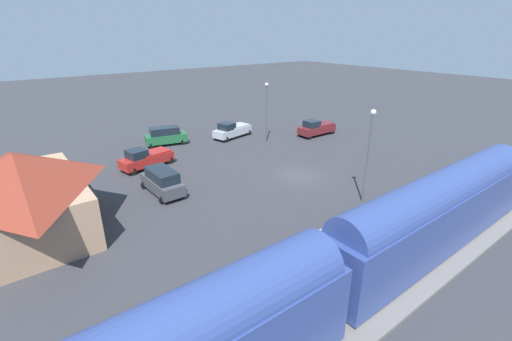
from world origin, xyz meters
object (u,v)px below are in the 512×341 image
Objects in this scene: suv_green at (166,136)px; pickup_silver at (232,130)px; light_pole_near_platform at (369,146)px; light_pole_lot_center at (266,105)px; pickup_red at (146,158)px; pedestrian_on_platform at (372,217)px; pickup_maroon at (316,128)px; station_building at (22,193)px; suv_charcoal at (162,181)px.

suv_green is 0.92× the size of pickup_silver.
light_pole_near_platform is 18.30m from light_pole_lot_center.
pickup_red is at bearing 31.52° from light_pole_near_platform.
pedestrian_on_platform is 23.03m from pickup_red.
light_pole_lot_center is (1.74, 7.25, 3.65)m from pickup_maroon.
light_pole_near_platform is (3.40, -3.65, 3.56)m from pedestrian_on_platform.
station_building reaches higher than pickup_maroon.
light_pole_lot_center reaches higher than pickup_maroon.
pickup_red and pickup_maroon have the same top height.
light_pole_lot_center is (21.22, -7.83, 3.39)m from pedestrian_on_platform.
suv_charcoal is 0.91× the size of pickup_maroon.
suv_charcoal is 0.67× the size of light_pole_lot_center.
station_building is at bearing 122.94° from pickup_red.
suv_charcoal is (-12.97, 6.04, 0.00)m from suv_green.
pickup_maroon is (-5.95, -9.62, 0.00)m from pickup_silver.
light_pole_lot_center reaches higher than suv_green.
pickup_maroon is at bearing -79.04° from suv_charcoal.
pickup_red is 6.97m from suv_charcoal.
light_pole_lot_center is at bearing -75.95° from station_building.
suv_charcoal is at bearing 155.04° from suv_green.
pickup_maroon is at bearing -37.74° from pedestrian_on_platform.
pickup_silver is 1.00× the size of pickup_red.
light_pole_lot_center reaches higher than pedestrian_on_platform.
pedestrian_on_platform is 0.22× the size of light_pole_near_platform.
pedestrian_on_platform is 6.13m from light_pole_near_platform.
station_building is at bearing 104.05° from light_pole_lot_center.
pickup_silver is (10.83, -24.06, -1.97)m from station_building.
station_building is 10.03m from suv_charcoal.
pickup_red is at bearing 141.30° from suv_green.
suv_charcoal reaches higher than pickup_maroon.
pickup_red is (21.74, 7.59, -0.25)m from pedestrian_on_platform.
light_pole_near_platform reaches higher than pedestrian_on_platform.
pickup_silver is at bearing -74.20° from pickup_red.
station_building is 27.30m from light_pole_lot_center.
pickup_red is (7.14, -11.01, -1.97)m from station_building.
pedestrian_on_platform is at bearing 132.94° from light_pole_near_platform.
pedestrian_on_platform is 0.23× the size of light_pole_lot_center.
light_pole_near_platform reaches higher than pickup_maroon.
light_pole_lot_center is at bearing -13.19° from light_pole_near_platform.
pickup_silver is at bearing 58.24° from pickup_maroon.
pedestrian_on_platform is at bearing -128.13° from station_building.
suv_charcoal is at bearing 100.96° from pickup_maroon.
suv_green is 1.05× the size of suv_charcoal.
suv_green is at bearing -24.96° from suv_charcoal.
pickup_silver is (-2.40, -8.17, -0.12)m from suv_green.
pickup_silver is 11.31m from pickup_maroon.
pickup_silver is 0.74× the size of light_pole_near_platform.
suv_charcoal is (14.86, 8.75, -0.13)m from pedestrian_on_platform.
light_pole_lot_center is at bearing -150.65° from pickup_silver.
light_pole_near_platform is at bearing 175.31° from pickup_silver.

